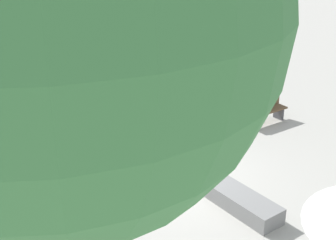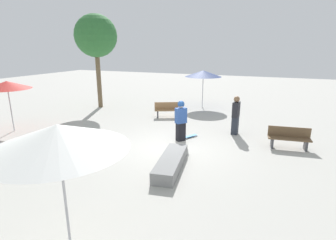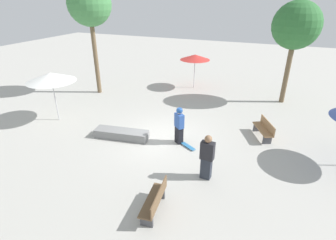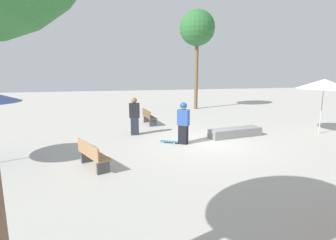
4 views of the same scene
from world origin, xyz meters
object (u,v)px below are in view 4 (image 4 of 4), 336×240
concrete_ledge (235,132)px  bystander_watching (134,116)px  skater_main (183,122)px  shade_umbrella_white (324,84)px  palm_tree_right (197,29)px  bench_far (149,117)px  bench_near (92,155)px  skateboard (169,142)px

concrete_ledge → bystander_watching: bearing=72.6°
skater_main → concrete_ledge: (0.62, -2.70, -0.75)m
shade_umbrella_white → bystander_watching: shade_umbrella_white is taller
concrete_ledge → shade_umbrella_white: shade_umbrella_white is taller
palm_tree_right → bystander_watching: bearing=143.3°
shade_umbrella_white → bench_far: bearing=62.1°
bench_near → bystander_watching: bystander_watching is taller
skater_main → bench_near: skater_main is taller
skateboard → concrete_ledge: concrete_ledge is taller
skateboard → palm_tree_right: 12.01m
bench_near → bystander_watching: (4.07, -1.74, 0.47)m
concrete_ledge → bench_near: bench_near is taller
concrete_ledge → palm_tree_right: bearing=-7.2°
bench_near → shade_umbrella_white: size_ratio=0.62×
skateboard → palm_tree_right: size_ratio=0.10×
skateboard → bench_near: bearing=68.2°
shade_umbrella_white → bench_near: bearing=102.0°
bench_far → shade_umbrella_white: bearing=54.9°
bench_near → shade_umbrella_white: 10.94m
skateboard → shade_umbrella_white: size_ratio=0.30×
skateboard → concrete_ledge: size_ratio=0.30×
skater_main → shade_umbrella_white: 7.11m
bench_far → palm_tree_right: 9.08m
skater_main → concrete_ledge: 2.87m
skateboard → bench_far: bench_far is taller
palm_tree_right → bench_far: bearing=138.9°
skateboard → skater_main: bearing=-173.1°
palm_tree_right → concrete_ledge: bearing=172.8°
bench_near → palm_tree_right: palm_tree_right is taller
skater_main → skateboard: bearing=15.5°
skateboard → bench_far: bearing=-55.2°
palm_tree_right → bystander_watching: size_ratio=4.22×
concrete_ledge → palm_tree_right: 10.85m
skater_main → bystander_watching: bearing=-8.3°
skater_main → bench_far: skater_main is taller
shade_umbrella_white → palm_tree_right: (9.42, 3.12, 3.73)m
bench_near → skateboard: bearing=101.4°
concrete_ledge → shade_umbrella_white: bearing=-95.6°
skateboard → bystander_watching: bearing=-23.2°
bench_near → bystander_watching: bearing=131.3°
bench_near → bench_far: 6.93m
concrete_ledge → skateboard: bearing=96.6°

